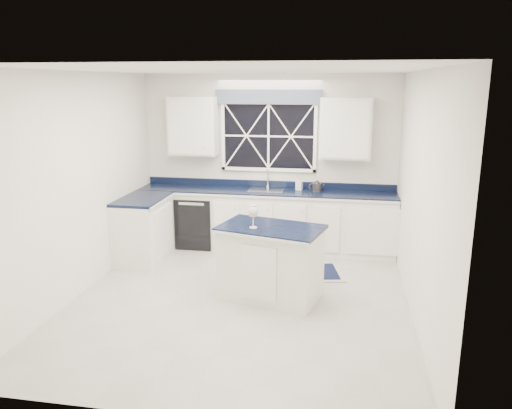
% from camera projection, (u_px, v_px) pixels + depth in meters
% --- Properties ---
extents(ground, '(4.50, 4.50, 0.00)m').
position_uv_depth(ground, '(241.00, 299.00, 6.07)').
color(ground, '#A3A39F').
rests_on(ground, ground).
extents(back_wall, '(4.00, 0.10, 2.70)m').
position_uv_depth(back_wall, '(269.00, 161.00, 7.90)').
color(back_wall, white).
rests_on(back_wall, ground).
extents(base_cabinets, '(3.99, 1.60, 0.90)m').
position_uv_depth(base_cabinets, '(243.00, 223.00, 7.72)').
color(base_cabinets, white).
rests_on(base_cabinets, ground).
extents(countertop, '(3.98, 0.64, 0.04)m').
position_uv_depth(countertop, '(266.00, 192.00, 7.71)').
color(countertop, black).
rests_on(countertop, base_cabinets).
extents(dishwasher, '(0.60, 0.58, 0.82)m').
position_uv_depth(dishwasher, '(198.00, 220.00, 8.02)').
color(dishwasher, black).
rests_on(dishwasher, ground).
extents(window, '(1.65, 0.09, 1.26)m').
position_uv_depth(window, '(269.00, 131.00, 7.74)').
color(window, black).
rests_on(window, ground).
extents(upper_cabinets, '(3.10, 0.34, 0.90)m').
position_uv_depth(upper_cabinets, '(267.00, 127.00, 7.60)').
color(upper_cabinets, white).
rests_on(upper_cabinets, ground).
extents(faucet, '(0.05, 0.20, 0.30)m').
position_uv_depth(faucet, '(268.00, 178.00, 7.86)').
color(faucet, silver).
rests_on(faucet, countertop).
extents(island, '(1.35, 1.00, 0.90)m').
position_uv_depth(island, '(271.00, 262.00, 6.03)').
color(island, white).
rests_on(island, ground).
extents(rug, '(1.32, 0.96, 0.02)m').
position_uv_depth(rug, '(298.00, 272.00, 6.90)').
color(rug, '#A6A6A1').
rests_on(rug, ground).
extents(kettle, '(0.25, 0.19, 0.18)m').
position_uv_depth(kettle, '(317.00, 186.00, 7.64)').
color(kettle, '#2B2B2D').
rests_on(kettle, countertop).
extents(wine_glass, '(0.12, 0.12, 0.28)m').
position_uv_depth(wine_glass, '(253.00, 212.00, 5.83)').
color(wine_glass, silver).
rests_on(wine_glass, island).
extents(soap_bottle, '(0.11, 0.11, 0.21)m').
position_uv_depth(soap_bottle, '(299.00, 183.00, 7.71)').
color(soap_bottle, silver).
rests_on(soap_bottle, countertop).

